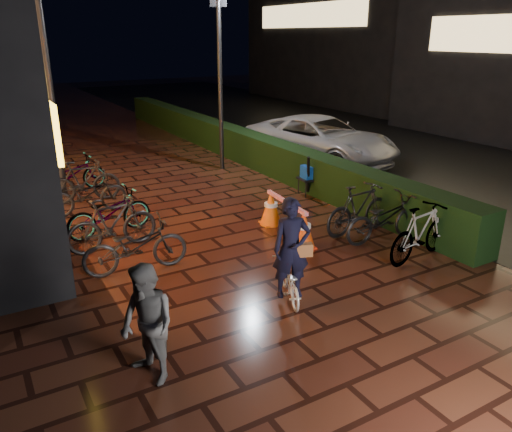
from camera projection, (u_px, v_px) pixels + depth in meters
ground at (277, 262)px, 9.27m from camera, size 80.00×80.00×0.00m
asphalt_road at (416, 154)px, 17.57m from camera, size 11.00×60.00×0.01m
hedge at (233, 142)px, 17.15m from camera, size 0.70×20.00×1.00m
bystander_person at (147, 325)px, 5.88m from camera, size 0.75×0.87×1.52m
van at (320, 139)px, 16.34m from camera, size 3.76×5.76×1.47m
lamp_post_hedge at (220, 78)px, 14.78m from camera, size 0.47×0.26×5.05m
lamp_post_sf at (49, 80)px, 12.22m from camera, size 0.51×0.20×5.32m
cyclist at (290, 264)px, 7.75m from camera, size 0.81×1.26×1.71m
traffic_barrier at (286, 218)px, 10.40m from camera, size 0.62×1.92×0.77m
cart_assembly at (310, 174)px, 12.98m from camera, size 0.67×0.61×1.12m
parked_bikes_storefront at (97, 202)px, 11.03m from camera, size 2.01×6.37×1.07m
parked_bikes_hedge at (386, 219)px, 9.94m from camera, size 2.00×2.29×1.07m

